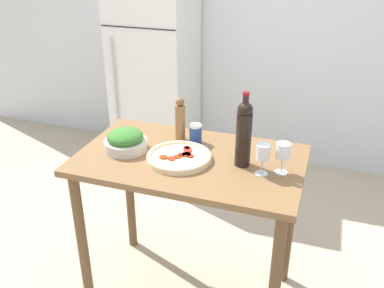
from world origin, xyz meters
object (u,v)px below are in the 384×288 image
at_px(refrigerator, 155,67).
at_px(salad_bowl, 125,141).
at_px(wine_bottle, 244,132).
at_px(salt_canister, 196,133).
at_px(pepper_mill, 180,120).
at_px(wine_glass_near, 263,154).
at_px(wine_glass_far, 283,152).
at_px(homemade_pizza, 179,157).

height_order(refrigerator, salad_bowl, refrigerator).
relative_size(wine_bottle, salt_canister, 3.59).
height_order(wine_bottle, pepper_mill, wine_bottle).
height_order(refrigerator, wine_bottle, refrigerator).
bearing_deg(wine_glass_near, refrigerator, 127.89).
xyz_separation_m(wine_glass_far, pepper_mill, (-0.58, 0.19, 0.01)).
bearing_deg(salt_canister, wine_bottle, -28.94).
bearing_deg(wine_glass_far, wine_bottle, 174.43).
bearing_deg(wine_bottle, wine_glass_far, -5.57).
xyz_separation_m(wine_glass_near, salt_canister, (-0.41, 0.23, -0.06)).
height_order(wine_bottle, wine_glass_far, wine_bottle).
bearing_deg(wine_glass_near, salt_canister, 150.99).
xyz_separation_m(salad_bowl, salt_canister, (0.32, 0.20, 0.00)).
relative_size(wine_glass_near, salt_canister, 1.48).
bearing_deg(wine_glass_far, homemade_pizza, -175.91).
xyz_separation_m(wine_bottle, homemade_pizza, (-0.31, -0.06, -0.16)).
relative_size(wine_bottle, pepper_mill, 1.53).
height_order(wine_glass_far, homemade_pizza, wine_glass_far).
distance_m(refrigerator, wine_glass_far, 2.03).
bearing_deg(homemade_pizza, refrigerator, 117.20).
relative_size(wine_glass_near, salad_bowl, 0.69).
bearing_deg(salad_bowl, wine_bottle, 3.69).
height_order(wine_bottle, homemade_pizza, wine_bottle).
bearing_deg(salt_canister, pepper_mill, 177.60).
distance_m(pepper_mill, salad_bowl, 0.32).
xyz_separation_m(refrigerator, homemade_pizza, (0.81, -1.57, 0.04)).
bearing_deg(salt_canister, refrigerator, 121.29).
xyz_separation_m(refrigerator, wine_bottle, (1.12, -1.52, 0.20)).
relative_size(wine_glass_far, salt_canister, 1.48).
xyz_separation_m(wine_glass_near, wine_glass_far, (0.09, 0.04, 0.00)).
bearing_deg(wine_glass_near, wine_glass_far, 25.70).
distance_m(salad_bowl, salt_canister, 0.38).
bearing_deg(wine_glass_far, wine_glass_near, -154.30).
distance_m(wine_bottle, pepper_mill, 0.43).
bearing_deg(homemade_pizza, wine_bottle, 10.05).
distance_m(pepper_mill, salt_canister, 0.11).
bearing_deg(salt_canister, homemade_pizza, -93.71).
xyz_separation_m(pepper_mill, salt_canister, (0.09, -0.00, -0.07)).
bearing_deg(pepper_mill, homemade_pizza, -71.13).
distance_m(wine_glass_far, salt_canister, 0.53).
distance_m(wine_bottle, wine_glass_near, 0.14).
bearing_deg(homemade_pizza, salad_bowl, 177.13).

